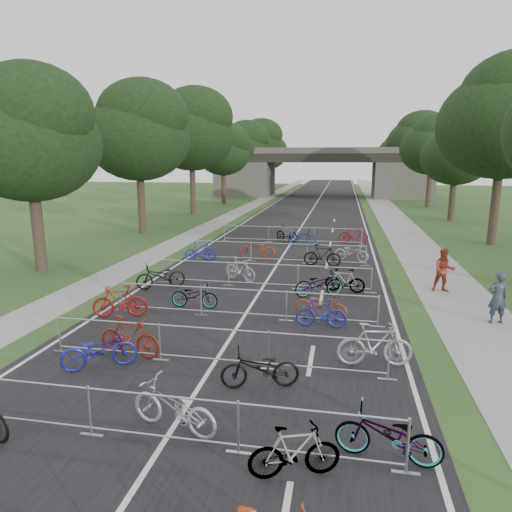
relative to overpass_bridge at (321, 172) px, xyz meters
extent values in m
cube|color=black|center=(0.00, -15.00, -3.53)|extent=(11.00, 140.00, 0.01)
cube|color=gray|center=(8.00, -15.00, -3.53)|extent=(3.00, 140.00, 0.01)
cube|color=gray|center=(-7.50, -15.00, -3.53)|extent=(2.00, 140.00, 0.01)
cube|color=silver|center=(0.00, -15.00, -3.53)|extent=(0.12, 140.00, 0.00)
cube|color=#4E4B46|center=(-11.50, 0.00, -1.03)|extent=(8.00, 8.00, 5.00)
cube|color=#4E4B46|center=(11.50, 0.00, -1.03)|extent=(8.00, 8.00, 5.00)
cube|color=black|center=(0.00, 0.00, 2.07)|extent=(30.00, 8.00, 1.20)
cube|color=#4E4B46|center=(0.00, -3.80, 3.07)|extent=(30.00, 0.40, 0.90)
cube|color=#4E4B46|center=(0.00, 3.80, 3.07)|extent=(30.00, 0.40, 0.90)
cylinder|color=#33261C|center=(-11.50, -49.00, -1.43)|extent=(0.56, 0.56, 4.20)
ellipsoid|color=black|center=(-11.50, -49.00, 2.68)|extent=(6.72, 6.72, 5.51)
sphere|color=black|center=(-10.90, -49.50, 4.03)|extent=(5.38, 5.38, 5.38)
sphere|color=black|center=(-12.00, -48.50, 1.84)|extent=(4.37, 4.37, 4.37)
cylinder|color=#33261C|center=(-11.50, -37.00, -1.17)|extent=(0.56, 0.56, 4.72)
ellipsoid|color=black|center=(-11.50, -37.00, 3.46)|extent=(7.56, 7.56, 6.20)
sphere|color=black|center=(-10.90, -37.50, 4.97)|extent=(6.05, 6.05, 6.05)
sphere|color=black|center=(-12.00, -36.50, 2.51)|extent=(4.91, 4.91, 4.91)
cylinder|color=#33261C|center=(13.00, -37.00, -0.98)|extent=(0.56, 0.56, 5.11)
ellipsoid|color=black|center=(13.00, -37.00, 4.03)|extent=(8.18, 8.18, 6.70)
sphere|color=black|center=(12.50, -36.50, 3.01)|extent=(5.31, 5.31, 5.31)
cylinder|color=#33261C|center=(-11.50, -25.00, -0.91)|extent=(0.56, 0.56, 5.25)
ellipsoid|color=black|center=(-11.50, -25.00, 4.24)|extent=(8.40, 8.40, 6.89)
sphere|color=black|center=(-10.90, -25.50, 5.92)|extent=(6.72, 6.72, 6.72)
sphere|color=black|center=(-12.00, -24.50, 3.19)|extent=(5.46, 5.46, 5.46)
cylinder|color=#33261C|center=(13.00, -25.00, -1.61)|extent=(0.56, 0.56, 3.85)
ellipsoid|color=black|center=(13.00, -25.00, 2.16)|extent=(6.16, 6.16, 5.05)
sphere|color=black|center=(13.60, -25.50, 3.40)|extent=(4.93, 4.93, 4.93)
sphere|color=black|center=(12.50, -24.50, 1.39)|extent=(4.00, 4.00, 4.00)
cylinder|color=#33261C|center=(-11.50, -13.00, -1.43)|extent=(0.56, 0.56, 4.20)
ellipsoid|color=black|center=(-11.50, -13.00, 2.68)|extent=(6.72, 6.72, 5.51)
sphere|color=black|center=(-10.90, -13.50, 4.03)|extent=(5.38, 5.38, 5.38)
sphere|color=black|center=(-12.00, -12.50, 1.84)|extent=(4.37, 4.37, 4.37)
cylinder|color=#33261C|center=(13.00, -13.00, -1.29)|extent=(0.56, 0.56, 4.48)
ellipsoid|color=black|center=(13.00, -13.00, 3.10)|extent=(7.17, 7.17, 5.88)
sphere|color=black|center=(13.60, -13.50, 4.53)|extent=(5.73, 5.73, 5.73)
sphere|color=black|center=(12.50, -12.50, 2.20)|extent=(4.66, 4.66, 4.66)
cylinder|color=#33261C|center=(-11.50, -1.00, -1.17)|extent=(0.56, 0.56, 4.72)
ellipsoid|color=black|center=(-11.50, -1.00, 3.46)|extent=(7.56, 7.56, 6.20)
sphere|color=black|center=(-10.90, -1.50, 4.97)|extent=(6.05, 6.05, 6.05)
sphere|color=black|center=(-12.00, -0.50, 2.51)|extent=(4.91, 4.91, 4.91)
cylinder|color=#33261C|center=(13.00, -1.00, -0.98)|extent=(0.56, 0.56, 5.11)
ellipsoid|color=black|center=(13.00, -1.00, 4.03)|extent=(8.18, 8.18, 6.70)
sphere|color=black|center=(13.60, -1.50, 5.66)|extent=(6.54, 6.54, 6.54)
sphere|color=black|center=(12.50, -0.50, 3.01)|extent=(5.31, 5.31, 5.31)
cylinder|color=#33261C|center=(-11.50, 11.00, -0.91)|extent=(0.56, 0.56, 5.25)
ellipsoid|color=black|center=(-11.50, 11.00, 4.24)|extent=(8.40, 8.40, 6.89)
sphere|color=black|center=(-10.90, 10.50, 5.92)|extent=(6.72, 6.72, 6.72)
sphere|color=black|center=(-12.00, 11.50, 3.19)|extent=(5.46, 5.46, 5.46)
cylinder|color=#33261C|center=(13.00, 11.00, -1.61)|extent=(0.56, 0.56, 3.85)
ellipsoid|color=black|center=(13.00, 11.00, 2.16)|extent=(6.16, 6.16, 5.05)
sphere|color=black|center=(13.60, 10.50, 3.40)|extent=(4.93, 4.93, 4.93)
sphere|color=black|center=(12.50, 11.50, 1.39)|extent=(4.00, 4.00, 4.00)
cylinder|color=#33261C|center=(-11.50, 23.00, -1.43)|extent=(0.56, 0.56, 4.20)
ellipsoid|color=black|center=(-11.50, 23.00, 2.68)|extent=(6.72, 6.72, 5.51)
sphere|color=black|center=(-10.90, 22.50, 4.03)|extent=(5.38, 5.38, 5.38)
sphere|color=black|center=(-12.00, 23.50, 1.84)|extent=(4.37, 4.37, 4.37)
cylinder|color=#33261C|center=(13.00, 23.00, -1.29)|extent=(0.56, 0.56, 4.48)
ellipsoid|color=black|center=(13.00, 23.00, 3.10)|extent=(7.17, 7.17, 5.88)
sphere|color=black|center=(13.60, 22.50, 4.53)|extent=(5.73, 5.73, 5.73)
sphere|color=black|center=(12.50, 23.50, 2.20)|extent=(4.66, 4.66, 4.66)
cylinder|color=#ABAEB3|center=(0.00, -61.40, -2.48)|extent=(9.20, 0.04, 0.04)
cylinder|color=#ABAEB3|center=(0.00, -61.40, -3.35)|extent=(9.20, 0.04, 0.04)
cylinder|color=#ABAEB3|center=(-1.53, -61.40, -2.98)|extent=(0.05, 0.05, 1.10)
cube|color=#ABAEB3|center=(-1.53, -61.40, -3.52)|extent=(0.50, 0.08, 0.03)
cylinder|color=#ABAEB3|center=(1.53, -61.40, -2.98)|extent=(0.05, 0.05, 1.10)
cube|color=#ABAEB3|center=(1.53, -61.40, -3.52)|extent=(0.50, 0.08, 0.03)
cylinder|color=#ABAEB3|center=(4.60, -61.40, -2.98)|extent=(0.05, 0.05, 1.10)
cube|color=#ABAEB3|center=(4.60, -61.40, -3.52)|extent=(0.50, 0.08, 0.03)
cylinder|color=#ABAEB3|center=(0.00, -57.80, -2.48)|extent=(9.20, 0.04, 0.04)
cylinder|color=#ABAEB3|center=(0.00, -57.80, -3.35)|extent=(9.20, 0.04, 0.04)
cylinder|color=#ABAEB3|center=(-4.60, -57.80, -2.98)|extent=(0.05, 0.05, 1.10)
cube|color=#ABAEB3|center=(-4.60, -57.80, -3.52)|extent=(0.50, 0.08, 0.03)
cylinder|color=#ABAEB3|center=(-1.53, -57.80, -2.98)|extent=(0.05, 0.05, 1.10)
cube|color=#ABAEB3|center=(-1.53, -57.80, -3.52)|extent=(0.50, 0.08, 0.03)
cylinder|color=#ABAEB3|center=(1.53, -57.80, -2.98)|extent=(0.05, 0.05, 1.10)
cube|color=#ABAEB3|center=(1.53, -57.80, -3.52)|extent=(0.50, 0.08, 0.03)
cylinder|color=#ABAEB3|center=(4.60, -57.80, -2.98)|extent=(0.05, 0.05, 1.10)
cube|color=#ABAEB3|center=(4.60, -57.80, -3.52)|extent=(0.50, 0.08, 0.03)
cylinder|color=#ABAEB3|center=(0.00, -54.00, -2.48)|extent=(9.20, 0.04, 0.04)
cylinder|color=#ABAEB3|center=(0.00, -54.00, -3.35)|extent=(9.20, 0.04, 0.04)
cylinder|color=#ABAEB3|center=(-4.60, -54.00, -2.98)|extent=(0.05, 0.05, 1.10)
cube|color=#ABAEB3|center=(-4.60, -54.00, -3.52)|extent=(0.50, 0.08, 0.03)
cylinder|color=#ABAEB3|center=(-1.53, -54.00, -2.98)|extent=(0.05, 0.05, 1.10)
cube|color=#ABAEB3|center=(-1.53, -54.00, -3.52)|extent=(0.50, 0.08, 0.03)
cylinder|color=#ABAEB3|center=(1.53, -54.00, -2.98)|extent=(0.05, 0.05, 1.10)
cube|color=#ABAEB3|center=(1.53, -54.00, -3.52)|extent=(0.50, 0.08, 0.03)
cylinder|color=#ABAEB3|center=(4.60, -54.00, -2.98)|extent=(0.05, 0.05, 1.10)
cube|color=#ABAEB3|center=(4.60, -54.00, -3.52)|extent=(0.50, 0.08, 0.03)
cylinder|color=#ABAEB3|center=(0.00, -50.00, -2.48)|extent=(9.20, 0.04, 0.04)
cylinder|color=#ABAEB3|center=(0.00, -50.00, -3.35)|extent=(9.20, 0.04, 0.04)
cylinder|color=#ABAEB3|center=(-4.60, -50.00, -2.98)|extent=(0.05, 0.05, 1.10)
cube|color=#ABAEB3|center=(-4.60, -50.00, -3.52)|extent=(0.50, 0.08, 0.03)
cylinder|color=#ABAEB3|center=(-1.53, -50.00, -2.98)|extent=(0.05, 0.05, 1.10)
cube|color=#ABAEB3|center=(-1.53, -50.00, -3.52)|extent=(0.50, 0.08, 0.03)
cylinder|color=#ABAEB3|center=(1.53, -50.00, -2.98)|extent=(0.05, 0.05, 1.10)
cube|color=#ABAEB3|center=(1.53, -50.00, -3.52)|extent=(0.50, 0.08, 0.03)
cylinder|color=#ABAEB3|center=(4.60, -50.00, -2.98)|extent=(0.05, 0.05, 1.10)
cube|color=#ABAEB3|center=(4.60, -50.00, -3.52)|extent=(0.50, 0.08, 0.03)
cylinder|color=#ABAEB3|center=(0.00, -45.00, -2.48)|extent=(9.20, 0.04, 0.04)
cylinder|color=#ABAEB3|center=(0.00, -45.00, -3.35)|extent=(9.20, 0.04, 0.04)
cylinder|color=#ABAEB3|center=(-4.60, -45.00, -2.98)|extent=(0.05, 0.05, 1.10)
cube|color=#ABAEB3|center=(-4.60, -45.00, -3.52)|extent=(0.50, 0.08, 0.03)
cylinder|color=#ABAEB3|center=(-1.53, -45.00, -2.98)|extent=(0.05, 0.05, 1.10)
cube|color=#ABAEB3|center=(-1.53, -45.00, -3.52)|extent=(0.50, 0.08, 0.03)
cylinder|color=#ABAEB3|center=(1.53, -45.00, -2.98)|extent=(0.05, 0.05, 1.10)
cube|color=#ABAEB3|center=(1.53, -45.00, -3.52)|extent=(0.50, 0.08, 0.03)
cylinder|color=#ABAEB3|center=(4.60, -45.00, -2.98)|extent=(0.05, 0.05, 1.10)
cube|color=#ABAEB3|center=(4.60, -45.00, -3.52)|extent=(0.50, 0.08, 0.03)
cylinder|color=#ABAEB3|center=(0.00, -39.00, -2.48)|extent=(9.20, 0.04, 0.04)
cylinder|color=#ABAEB3|center=(0.00, -39.00, -3.35)|extent=(9.20, 0.04, 0.04)
cylinder|color=#ABAEB3|center=(-4.60, -39.00, -2.98)|extent=(0.05, 0.05, 1.10)
cube|color=#ABAEB3|center=(-4.60, -39.00, -3.52)|extent=(0.50, 0.08, 0.03)
cylinder|color=#ABAEB3|center=(-1.53, -39.00, -2.98)|extent=(0.05, 0.05, 1.10)
cube|color=#ABAEB3|center=(-1.53, -39.00, -3.52)|extent=(0.50, 0.08, 0.03)
cylinder|color=#ABAEB3|center=(1.53, -39.00, -2.98)|extent=(0.05, 0.05, 1.10)
cube|color=#ABAEB3|center=(1.53, -39.00, -3.52)|extent=(0.50, 0.08, 0.03)
cylinder|color=#ABAEB3|center=(4.60, -39.00, -2.98)|extent=(0.05, 0.05, 1.10)
cube|color=#ABAEB3|center=(4.60, -39.00, -3.52)|extent=(0.50, 0.08, 0.03)
imported|color=#ADAEB5|center=(0.06, -60.93, -3.00)|extent=(2.16, 1.24, 1.07)
imported|color=#ABAEB3|center=(2.65, -61.86, -3.04)|extent=(1.72, 0.98, 1.00)
imported|color=#ABAEB3|center=(4.30, -61.10, -3.02)|extent=(2.04, 0.95, 1.03)
imported|color=#1B1B96|center=(-2.94, -58.56, -3.02)|extent=(2.05, 1.60, 1.04)
imported|color=maroon|center=(-2.48, -57.70, -2.95)|extent=(2.02, 0.87, 1.18)
imported|color=black|center=(1.48, -58.82, -3.02)|extent=(2.05, 1.18, 1.02)
imported|color=gray|center=(4.30, -57.05, -2.92)|extent=(2.09, 0.85, 1.22)
imported|color=maroon|center=(-4.30, -54.71, -2.96)|extent=(1.99, 1.06, 1.15)
imported|color=#ABAEB3|center=(-2.04, -53.21, -3.06)|extent=(1.80, 0.66, 0.94)
imported|color=navy|center=(2.74, -54.40, -3.03)|extent=(1.68, 0.49, 1.01)
imported|color=#973316|center=(2.69, -53.54, -3.04)|extent=(1.99, 1.10, 0.99)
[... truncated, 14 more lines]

